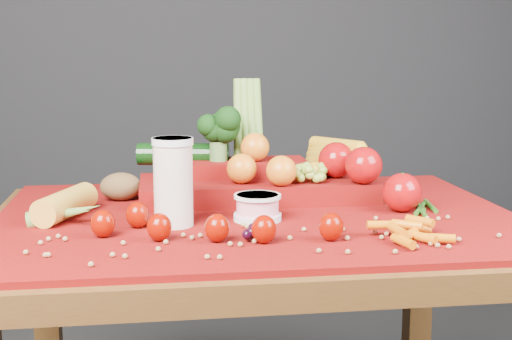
{
  "coord_description": "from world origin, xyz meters",
  "views": [
    {
      "loc": [
        -0.2,
        -1.41,
        1.1
      ],
      "look_at": [
        0.0,
        0.02,
        0.85
      ],
      "focal_mm": 50.0,
      "sensor_mm": 36.0,
      "label": 1
    }
  ],
  "objects": [
    {
      "name": "milk_glass",
      "position": [
        -0.17,
        -0.07,
        0.85
      ],
      "size": [
        0.08,
        0.08,
        0.17
      ],
      "rotation": [
        0.0,
        0.0,
        0.41
      ],
      "color": "beige",
      "rests_on": "red_cloth"
    },
    {
      "name": "baby_carrot_pile",
      "position": [
        0.24,
        -0.23,
        0.78
      ],
      "size": [
        0.17,
        0.17,
        0.03
      ],
      "primitive_type": null,
      "color": "#CB6307",
      "rests_on": "red_cloth"
    },
    {
      "name": "green_bean_pile",
      "position": [
        0.35,
        -0.01,
        0.77
      ],
      "size": [
        0.14,
        0.12,
        0.01
      ],
      "primitive_type": null,
      "color": "#225313",
      "rests_on": "red_cloth"
    },
    {
      "name": "yogurt_bowl",
      "position": [
        -0.01,
        -0.05,
        0.79
      ],
      "size": [
        0.09,
        0.09,
        0.05
      ],
      "rotation": [
        0.0,
        0.0,
        -0.41
      ],
      "color": "silver",
      "rests_on": "red_cloth"
    },
    {
      "name": "red_cloth",
      "position": [
        0.0,
        0.0,
        0.76
      ],
      "size": [
        1.05,
        0.75,
        0.01
      ],
      "primitive_type": "cube",
      "color": "#6E0D03",
      "rests_on": "table"
    },
    {
      "name": "dark_grape_cluster",
      "position": [
        -0.02,
        -0.19,
        0.78
      ],
      "size": [
        0.06,
        0.05,
        0.03
      ],
      "primitive_type": null,
      "color": "black",
      "rests_on": "red_cloth"
    },
    {
      "name": "corn_ear",
      "position": [
        -0.38,
        -0.01,
        0.78
      ],
      "size": [
        0.23,
        0.26,
        0.06
      ],
      "rotation": [
        0.0,
        0.0,
        1.2
      ],
      "color": "gold",
      "rests_on": "red_cloth"
    },
    {
      "name": "table",
      "position": [
        0.0,
        0.0,
        0.66
      ],
      "size": [
        1.1,
        0.8,
        0.75
      ],
      "color": "#3E210E",
      "rests_on": "ground"
    },
    {
      "name": "potato",
      "position": [
        -0.28,
        0.17,
        0.79
      ],
      "size": [
        0.09,
        0.07,
        0.06
      ],
      "primitive_type": "ellipsoid",
      "color": "#54371E",
      "rests_on": "red_cloth"
    },
    {
      "name": "produce_mound",
      "position": [
        0.05,
        0.15,
        0.82
      ],
      "size": [
        0.59,
        0.37,
        0.27
      ],
      "color": "#6E0D03",
      "rests_on": "red_cloth"
    },
    {
      "name": "strawberry_scatter",
      "position": [
        -0.13,
        -0.15,
        0.79
      ],
      "size": [
        0.44,
        0.28,
        0.05
      ],
      "color": "#870D00",
      "rests_on": "red_cloth"
    },
    {
      "name": "soybean_scatter",
      "position": [
        0.0,
        -0.2,
        0.77
      ],
      "size": [
        0.84,
        0.24,
        0.01
      ],
      "primitive_type": null,
      "color": "#9B7143",
      "rests_on": "red_cloth"
    }
  ]
}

